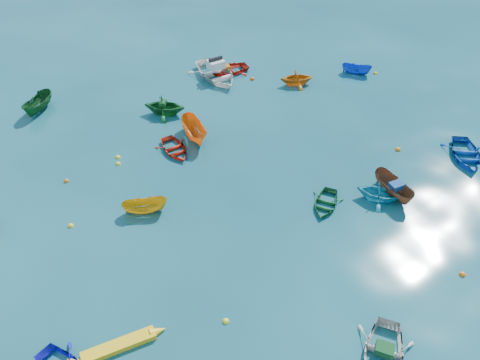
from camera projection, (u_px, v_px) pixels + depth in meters
ground at (294, 239)px, 24.11m from camera, size 160.00×160.00×0.00m
dinghy_white_near at (382, 358)px, 19.22m from camera, size 4.14×3.90×0.70m
sampan_brown_mid at (392, 194)px, 26.65m from camera, size 1.58×3.13×1.16m
dinghy_blue_se at (464, 157)px, 29.17m from camera, size 4.19×4.31×0.73m
sampan_yellow_mid at (146, 211)px, 25.60m from camera, size 2.62×1.95×0.96m
dinghy_green_e at (325, 205)px, 25.96m from camera, size 3.10×2.91×0.52m
dinghy_cyan_se at (378, 200)px, 26.30m from camera, size 3.19×3.26×1.30m
sampan_orange_n at (195, 138)px, 30.72m from camera, size 1.93×3.51×1.28m
dinghy_green_n at (165, 114)px, 32.86m from camera, size 3.78×3.75×1.51m
dinghy_red_ne at (228, 72)px, 37.35m from camera, size 3.70×2.93×0.69m
sampan_blue_far at (356, 73)px, 37.22m from camera, size 2.13×2.37×0.90m
dinghy_red_far at (175, 151)px, 29.64m from camera, size 2.16×2.91×0.58m
dinghy_orange_far at (296, 84)px, 35.93m from camera, size 3.24×3.07×1.34m
sampan_green_far at (41, 110)px, 33.20m from camera, size 3.02×2.84×1.17m
kayak_yellow at (120, 347)px, 19.58m from camera, size 3.83×1.21×0.38m
motorboat_white at (216, 78)px, 36.72m from camera, size 3.86×5.14×1.61m
tarp_green_a at (385, 349)px, 18.95m from camera, size 0.88×0.93×0.36m
tarp_blue_a at (396, 186)px, 26.05m from camera, size 0.81×0.66×0.36m
tarp_green_b at (163, 103)px, 32.28m from camera, size 0.70×0.71×0.28m
tarp_orange_b at (227, 67)px, 37.00m from camera, size 0.55×0.67×0.29m
buoy_ye_a at (226, 322)px, 20.50m from camera, size 0.30×0.30×0.30m
buoy_or_b at (462, 275)px, 22.39m from camera, size 0.31×0.31×0.31m
buoy_ye_b at (71, 226)px, 24.78m from camera, size 0.30×0.30×0.30m
buoy_or_c at (67, 181)px, 27.47m from camera, size 0.31×0.31×0.31m
buoy_ye_c at (118, 158)px, 29.16m from camera, size 0.32×0.32×0.32m
buoy_or_d at (398, 150)px, 29.74m from camera, size 0.35×0.35×0.35m
buoy_ye_d at (118, 164)px, 28.67m from camera, size 0.31×0.31×0.31m
buoy_or_e at (252, 79)px, 36.50m from camera, size 0.38×0.38×0.38m
buoy_ye_e at (375, 74)px, 37.17m from camera, size 0.33×0.33×0.33m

